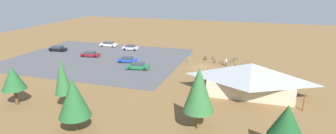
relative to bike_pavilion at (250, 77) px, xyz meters
name	(u,v)px	position (x,y,z in m)	size (l,w,h in m)	color
ground	(202,67)	(10.37, -13.23, -2.98)	(160.00, 160.00, 0.00)	brown
parking_lot_asphalt	(98,59)	(36.17, -12.81, -2.96)	(41.06, 32.56, 0.05)	#4C4C51
bike_pavilion	(250,77)	(0.00, 0.00, 0.00)	(15.59, 8.55, 5.39)	beige
trash_bin	(206,58)	(10.68, -19.30, -2.53)	(0.60, 0.60, 0.90)	brown
lot_sign	(190,57)	(13.82, -15.99, -1.57)	(0.56, 0.08, 2.20)	#99999E
pine_far_east	(287,121)	(-3.98, 16.78, 1.12)	(3.70, 3.70, 5.89)	brown
pine_west	(62,77)	(25.97, 13.28, 1.81)	(2.46, 2.46, 7.51)	brown
pine_center	(74,98)	(20.11, 18.88, 1.48)	(3.97, 3.97, 6.89)	brown
pine_east	(199,90)	(5.89, 13.67, 2.29)	(3.90, 3.90, 8.13)	brown
pine_far_west	(13,78)	(33.57, 14.70, 1.24)	(3.49, 3.49, 6.04)	brown
bicycle_silver_near_sign	(213,58)	(9.19, -20.50, -2.61)	(0.50, 1.63, 0.84)	black
bicycle_yellow_yard_right	(231,61)	(4.57, -19.02, -2.62)	(0.93, 1.38, 0.77)	black
bicycle_orange_near_porch	(249,76)	(0.23, -8.90, -2.61)	(1.56, 0.88, 0.81)	black
bicycle_red_yard_front	(235,66)	(3.51, -15.27, -2.63)	(0.48, 1.71, 0.75)	black
bicycle_blue_lone_west	(252,66)	(-0.17, -16.16, -2.61)	(1.58, 0.82, 0.83)	black
bicycle_white_by_bin	(245,63)	(1.46, -17.94, -2.59)	(1.35, 1.25, 0.91)	black
bicycle_teal_front_row	(221,63)	(6.64, -16.76, -2.61)	(1.17, 1.33, 0.83)	black
bicycle_purple_yard_center	(215,61)	(8.25, -17.48, -2.61)	(0.48, 1.78, 0.82)	black
bicycle_black_trailside	(235,59)	(3.80, -20.88, -2.63)	(1.26, 1.25, 0.83)	black
car_black_mid_lot	(58,48)	(50.61, -16.59, -2.23)	(4.65, 2.34, 1.42)	black
car_blue_inner_stall	(127,60)	(27.66, -11.77, -2.27)	(4.45, 2.39, 1.34)	#1E42B2
car_maroon_aisle_side	(90,54)	(38.84, -13.78, -2.27)	(4.76, 2.29, 1.33)	maroon
car_silver_second_row	(131,47)	(32.36, -23.69, -2.25)	(4.48, 2.23, 1.35)	#BCBCC1
car_green_front_row	(138,66)	(23.20, -7.52, -2.21)	(5.04, 2.68, 1.47)	#1E6B3D
car_white_back_corner	(108,44)	(40.25, -25.63, -2.25)	(4.93, 2.27, 1.37)	white
visitor_near_lot	(215,73)	(6.74, -7.17, -2.11)	(0.39, 0.36, 1.67)	#2D3347
visitor_crossing_yard	(226,62)	(5.49, -15.63, -2.00)	(0.36, 0.36, 1.86)	#2D3347
visitor_by_pavilion	(288,80)	(-6.57, -7.02, -2.07)	(0.38, 0.36, 1.74)	#2D3347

